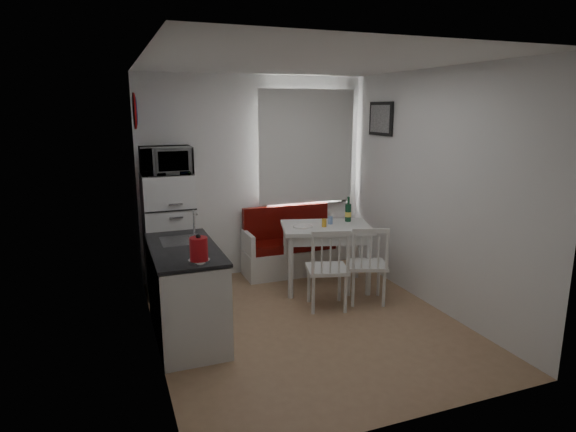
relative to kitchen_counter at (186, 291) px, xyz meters
name	(u,v)px	position (x,y,z in m)	size (l,w,h in m)	color
floor	(306,322)	(1.20, -0.16, -0.46)	(3.00, 3.50, 0.02)	#9E7754
ceiling	(308,62)	(1.20, -0.16, 2.14)	(3.00, 3.50, 0.02)	white
wall_back	(255,177)	(1.20, 1.59, 0.84)	(3.00, 0.02, 2.60)	white
wall_front	(412,247)	(1.20, -1.91, 0.84)	(3.00, 0.02, 2.60)	white
wall_left	(150,211)	(-0.30, -0.16, 0.84)	(0.02, 3.50, 2.60)	white
wall_right	(433,191)	(2.70, -0.16, 0.84)	(0.02, 3.50, 2.60)	white
window	(305,150)	(1.90, 1.56, 1.17)	(1.22, 0.06, 1.47)	white
curtain	(307,147)	(1.90, 1.49, 1.22)	(1.35, 0.02, 1.50)	white
kitchen_counter	(186,291)	(0.00, 0.00, 0.00)	(0.62, 1.32, 1.16)	white
wall_sign	(135,111)	(-0.27, 1.29, 1.69)	(0.40, 0.40, 0.03)	#1B41A5
picture_frame	(381,119)	(2.67, 0.94, 1.59)	(0.04, 0.52, 0.42)	black
bench	(290,251)	(1.60, 1.35, -0.16)	(1.26, 0.48, 0.90)	white
dining_table	(326,233)	(1.82, 0.69, 0.25)	(1.21, 0.99, 0.79)	white
chair_left	(331,261)	(1.57, 0.03, 0.12)	(0.53, 0.52, 0.50)	white
chair_right	(371,257)	(2.07, 0.03, 0.11)	(0.54, 0.54, 0.49)	white
fridge	(169,234)	(0.02, 1.24, 0.26)	(0.58, 0.58, 1.44)	white
microwave	(166,160)	(0.02, 1.19, 1.14)	(0.57, 0.39, 0.32)	white
kettle	(199,249)	(0.05, -0.54, 0.57)	(0.18, 0.18, 0.24)	#B00E14
wine_bottle	(348,209)	(2.17, 0.79, 0.49)	(0.08, 0.08, 0.31)	#154327
drinking_glass_orange	(324,223)	(1.77, 0.64, 0.38)	(0.06, 0.06, 0.09)	gold
drinking_glass_blue	(330,220)	(1.90, 0.74, 0.38)	(0.06, 0.06, 0.10)	#7A9AD0
plate	(303,227)	(1.52, 0.71, 0.34)	(0.23, 0.23, 0.02)	white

